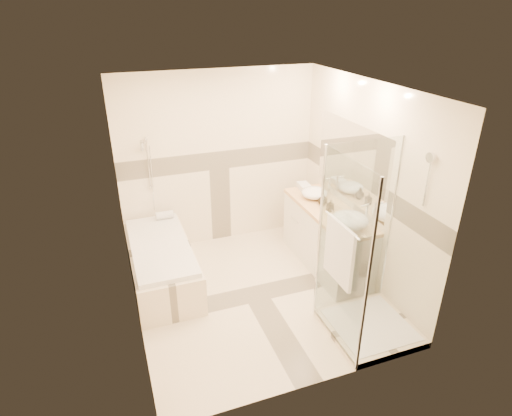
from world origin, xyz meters
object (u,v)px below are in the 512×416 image
object	(u,v)px
amenity_bottle_a	(330,205)
shower_enclosure	(361,291)
vessel_sink_near	(314,193)
bathtub	(162,261)
vanity	(327,237)
vessel_sink_far	(350,220)
amenity_bottle_b	(323,199)

from	to	relation	value
amenity_bottle_a	shower_enclosure	bearing A→B (deg)	-102.72
amenity_bottle_a	vessel_sink_near	bearing A→B (deg)	90.00
bathtub	vanity	bearing A→B (deg)	-9.25
vessel_sink_near	vanity	bearing A→B (deg)	-86.98
vessel_sink_far	amenity_bottle_a	distance (m)	0.46
vessel_sink_near	shower_enclosure	bearing A→B (deg)	-99.39
vanity	vessel_sink_far	size ratio (longest dim) A/B	3.65
bathtub	vessel_sink_far	distance (m)	2.39
vanity	amenity_bottle_b	bearing A→B (deg)	97.99
bathtub	vessel_sink_far	size ratio (longest dim) A/B	3.83
shower_enclosure	amenity_bottle_a	distance (m)	1.31
amenity_bottle_a	vanity	bearing A→B (deg)	72.29
bathtub	vanity	size ratio (longest dim) A/B	1.05
vanity	amenity_bottle_b	xyz separation A→B (m)	(-0.02, 0.14, 0.50)
amenity_bottle_a	amenity_bottle_b	xyz separation A→B (m)	(0.00, 0.20, 0.00)
bathtub	amenity_bottle_b	world-z (taller)	amenity_bottle_b
vessel_sink_far	amenity_bottle_a	xyz separation A→B (m)	(0.00, 0.46, -0.01)
amenity_bottle_a	amenity_bottle_b	bearing A→B (deg)	90.00
shower_enclosure	amenity_bottle_b	distance (m)	1.50
shower_enclosure	amenity_bottle_a	bearing A→B (deg)	77.28
vanity	shower_enclosure	distance (m)	1.31
vanity	amenity_bottle_a	size ratio (longest dim) A/B	10.39
shower_enclosure	vessel_sink_far	xyz separation A→B (m)	(0.27, 0.74, 0.43)
vanity	vessel_sink_near	size ratio (longest dim) A/B	4.56
vessel_sink_far	amenity_bottle_b	distance (m)	0.67
amenity_bottle_a	vessel_sink_far	bearing A→B (deg)	-90.00
bathtub	vanity	distance (m)	2.18
vessel_sink_near	amenity_bottle_a	bearing A→B (deg)	-90.00
vanity	bathtub	bearing A→B (deg)	170.75
vessel_sink_far	amenity_bottle_a	bearing A→B (deg)	90.00
shower_enclosure	amenity_bottle_b	bearing A→B (deg)	79.07
shower_enclosure	amenity_bottle_a	world-z (taller)	shower_enclosure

